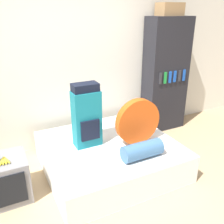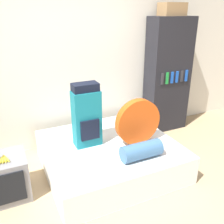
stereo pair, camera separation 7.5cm
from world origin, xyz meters
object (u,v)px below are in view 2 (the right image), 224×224
sleeping_roll (141,151)px  bookshelf (168,76)px  cardboard_box (172,9)px  television (2,179)px  backpack (87,116)px  tent_bag (138,122)px

sleeping_roll → bookshelf: bearing=44.7°
cardboard_box → television: bearing=-164.1°
backpack → cardboard_box: 2.25m
tent_bag → bookshelf: 1.45m
tent_bag → sleeping_roll: bearing=-112.6°
television → cardboard_box: cardboard_box is taller
backpack → bookshelf: size_ratio=0.43×
backpack → tent_bag: 0.67m
backpack → tent_bag: backpack is taller
sleeping_roll → bookshelf: bookshelf is taller
sleeping_roll → television: 1.65m
backpack → tent_bag: (0.62, -0.25, -0.10)m
sleeping_roll → bookshelf: (1.25, 1.24, 0.49)m
tent_bag → television: size_ratio=1.06×
bookshelf → cardboard_box: size_ratio=4.87×
sleeping_roll → cardboard_box: (1.26, 1.27, 1.57)m
tent_bag → sleeping_roll: tent_bag is taller
tent_bag → bookshelf: bearing=38.7°
tent_bag → bookshelf: (1.11, 0.89, 0.29)m
sleeping_roll → television: (-1.57, 0.47, -0.23)m
backpack → television: bearing=-173.2°
tent_bag → television: bearing=176.2°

